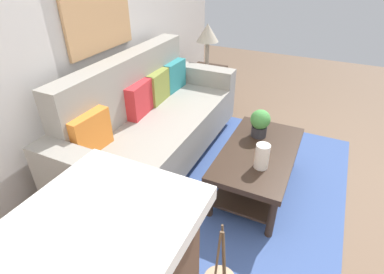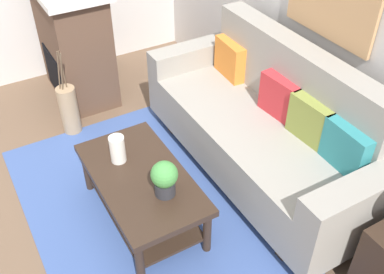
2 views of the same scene
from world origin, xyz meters
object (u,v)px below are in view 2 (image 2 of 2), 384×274
at_px(coffee_table, 142,187).
at_px(tabletop_vase, 117,149).
at_px(fireplace, 74,41).
at_px(floor_vase, 69,110).
at_px(potted_plant_tabletop, 164,178).
at_px(throw_pillow_crimson, 281,97).
at_px(throw_pillow_olive, 311,121).
at_px(throw_pillow_teal, 346,148).
at_px(throw_pillow_orange, 231,59).
at_px(couch, 264,128).

distance_m(coffee_table, tabletop_vase, 0.32).
distance_m(fireplace, floor_vase, 0.76).
bearing_deg(potted_plant_tabletop, floor_vase, -172.48).
bearing_deg(throw_pillow_crimson, throw_pillow_olive, 0.00).
xyz_separation_m(throw_pillow_olive, throw_pillow_teal, (0.35, 0.00, 0.00)).
relative_size(throw_pillow_olive, tabletop_vase, 1.72).
bearing_deg(potted_plant_tabletop, throw_pillow_crimson, 102.18).
relative_size(throw_pillow_orange, throw_pillow_teal, 1.00).
xyz_separation_m(throw_pillow_crimson, potted_plant_tabletop, (0.24, -1.13, -0.11)).
bearing_deg(potted_plant_tabletop, coffee_table, -163.04).
xyz_separation_m(throw_pillow_teal, floor_vase, (-1.97, -1.33, -0.45)).
xyz_separation_m(throw_pillow_orange, throw_pillow_olive, (1.04, 0.00, 0.00)).
bearing_deg(couch, throw_pillow_olive, 20.02).
distance_m(throw_pillow_teal, coffee_table, 1.43).
relative_size(throw_pillow_orange, floor_vase, 0.77).
height_order(throw_pillow_teal, fireplace, fireplace).
bearing_deg(floor_vase, throw_pillow_orange, 65.91).
relative_size(throw_pillow_olive, throw_pillow_teal, 1.00).
distance_m(couch, throw_pillow_orange, 0.74).
distance_m(couch, coffee_table, 1.08).
bearing_deg(potted_plant_tabletop, couch, 103.65).
bearing_deg(fireplace, floor_vase, -26.82).
relative_size(throw_pillow_teal, fireplace, 0.31).
bearing_deg(floor_vase, tabletop_vase, 3.30).
distance_m(throw_pillow_olive, floor_vase, 2.15).
bearing_deg(floor_vase, throw_pillow_crimson, 45.99).
relative_size(coffee_table, tabletop_vase, 5.25).
bearing_deg(floor_vase, coffee_table, 5.73).
bearing_deg(coffee_table, floor_vase, -174.27).
bearing_deg(throw_pillow_teal, couch, -169.67).
height_order(couch, floor_vase, couch).
height_order(throw_pillow_teal, coffee_table, throw_pillow_teal).
height_order(throw_pillow_teal, floor_vase, throw_pillow_teal).
xyz_separation_m(throw_pillow_orange, tabletop_vase, (0.47, -1.27, -0.15)).
xyz_separation_m(throw_pillow_orange, throw_pillow_teal, (1.38, 0.00, 0.00)).
distance_m(throw_pillow_teal, fireplace, 2.77).
distance_m(throw_pillow_olive, throw_pillow_teal, 0.35).
relative_size(couch, throw_pillow_crimson, 6.16).
relative_size(throw_pillow_orange, throw_pillow_olive, 1.00).
relative_size(tabletop_vase, potted_plant_tabletop, 0.80).
height_order(throw_pillow_olive, floor_vase, throw_pillow_olive).
bearing_deg(tabletop_vase, fireplace, 171.79).
bearing_deg(couch, floor_vase, -136.86).
distance_m(throw_pillow_orange, throw_pillow_crimson, 0.69).
distance_m(throw_pillow_orange, floor_vase, 1.52).
height_order(coffee_table, fireplace, fireplace).
xyz_separation_m(throw_pillow_orange, floor_vase, (-0.59, -1.33, -0.45)).
height_order(throw_pillow_orange, throw_pillow_olive, same).
distance_m(throw_pillow_crimson, floor_vase, 1.90).
relative_size(couch, potted_plant_tabletop, 8.46).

